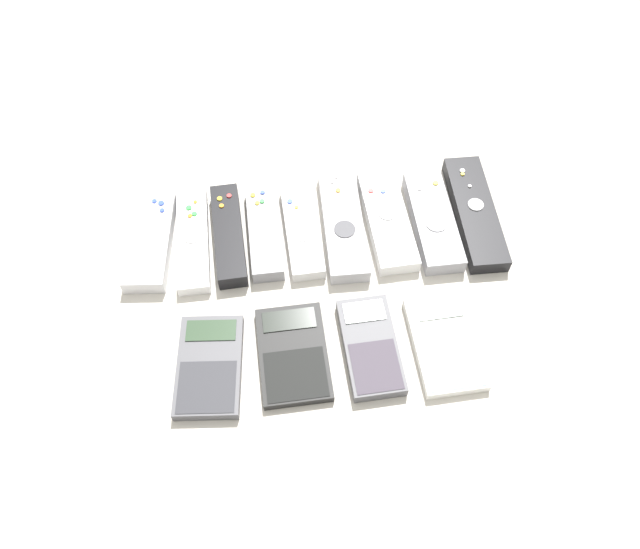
# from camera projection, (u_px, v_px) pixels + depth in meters

# --- Properties ---
(ground_plane) EXTENTS (3.00, 3.00, 0.00)m
(ground_plane) POSITION_uv_depth(u_px,v_px,m) (322.00, 299.00, 0.87)
(ground_plane) COLOR beige
(remote_0) EXTENTS (0.07, 0.17, 0.03)m
(remote_0) POSITION_uv_depth(u_px,v_px,m) (150.00, 241.00, 0.91)
(remote_0) COLOR silver
(remote_0) RESTS_ON ground_plane
(remote_1) EXTENTS (0.05, 0.19, 0.02)m
(remote_1) POSITION_uv_depth(u_px,v_px,m) (193.00, 239.00, 0.92)
(remote_1) COLOR white
(remote_1) RESTS_ON ground_plane
(remote_2) EXTENTS (0.05, 0.18, 0.03)m
(remote_2) POSITION_uv_depth(u_px,v_px,m) (229.00, 235.00, 0.92)
(remote_2) COLOR black
(remote_2) RESTS_ON ground_plane
(remote_3) EXTENTS (0.05, 0.17, 0.03)m
(remote_3) POSITION_uv_depth(u_px,v_px,m) (264.00, 231.00, 0.92)
(remote_3) COLOR gray
(remote_3) RESTS_ON ground_plane
(remote_4) EXTENTS (0.06, 0.17, 0.02)m
(remote_4) POSITION_uv_depth(u_px,v_px,m) (302.00, 231.00, 0.93)
(remote_4) COLOR white
(remote_4) RESTS_ON ground_plane
(remote_5) EXTENTS (0.06, 0.20, 0.03)m
(remote_5) POSITION_uv_depth(u_px,v_px,m) (343.00, 224.00, 0.93)
(remote_5) COLOR #B7B7BC
(remote_5) RESTS_ON ground_plane
(remote_6) EXTENTS (0.07, 0.19, 0.02)m
(remote_6) POSITION_uv_depth(u_px,v_px,m) (387.00, 220.00, 0.94)
(remote_6) COLOR white
(remote_6) RESTS_ON ground_plane
(remote_7) EXTENTS (0.06, 0.18, 0.03)m
(remote_7) POSITION_uv_depth(u_px,v_px,m) (433.00, 221.00, 0.93)
(remote_7) COLOR gray
(remote_7) RESTS_ON ground_plane
(remote_8) EXTENTS (0.06, 0.21, 0.03)m
(remote_8) POSITION_uv_depth(u_px,v_px,m) (475.00, 212.00, 0.94)
(remote_8) COLOR black
(remote_8) RESTS_ON ground_plane
(calculator_0) EXTENTS (0.09, 0.15, 0.02)m
(calculator_0) POSITION_uv_depth(u_px,v_px,m) (209.00, 366.00, 0.81)
(calculator_0) COLOR #4C4C51
(calculator_0) RESTS_ON ground_plane
(calculator_1) EXTENTS (0.10, 0.14, 0.01)m
(calculator_1) POSITION_uv_depth(u_px,v_px,m) (293.00, 354.00, 0.82)
(calculator_1) COLOR black
(calculator_1) RESTS_ON ground_plane
(calculator_2) EXTENTS (0.08, 0.15, 0.02)m
(calculator_2) POSITION_uv_depth(u_px,v_px,m) (370.00, 347.00, 0.82)
(calculator_2) COLOR #4C4C51
(calculator_2) RESTS_ON ground_plane
(calculator_3) EXTENTS (0.09, 0.15, 0.02)m
(calculator_3) POSITION_uv_depth(u_px,v_px,m) (445.00, 343.00, 0.83)
(calculator_3) COLOR silver
(calculator_3) RESTS_ON ground_plane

